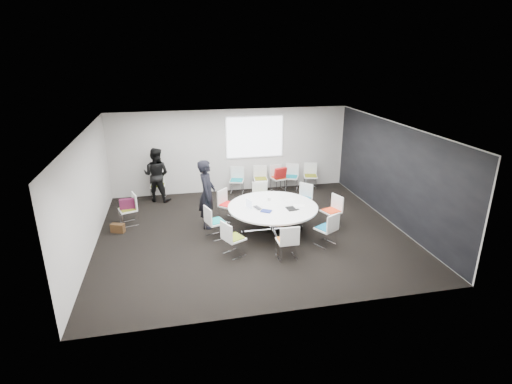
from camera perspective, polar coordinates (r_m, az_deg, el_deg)
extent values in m
cube|color=black|center=(10.80, -0.60, -5.88)|extent=(8.00, 7.00, 0.04)
cube|color=white|center=(9.90, -0.66, 9.10)|extent=(8.00, 7.00, 0.04)
cube|color=#B2ADA8|center=(13.60, -3.55, 5.89)|extent=(8.00, 0.04, 2.80)
cube|color=#B2ADA8|center=(7.11, 4.98, -7.56)|extent=(8.00, 0.04, 2.80)
cube|color=#B2ADA8|center=(10.31, -23.12, -0.28)|extent=(0.04, 7.00, 2.80)
cube|color=#B2ADA8|center=(11.69, 19.09, 2.50)|extent=(0.04, 7.00, 2.80)
cube|color=black|center=(11.68, 18.96, 2.49)|extent=(0.01, 6.94, 2.74)
cube|color=silver|center=(10.85, 2.36, -5.42)|extent=(0.90, 0.90, 0.08)
cylinder|color=silver|center=(10.72, 2.39, -3.84)|extent=(0.10, 0.10, 0.65)
cylinder|color=white|center=(10.58, 2.41, -2.13)|extent=(2.38, 2.38, 0.04)
cube|color=white|center=(13.58, -0.19, 7.85)|extent=(1.90, 0.03, 1.35)
cube|color=silver|center=(11.25, 10.59, -3.86)|extent=(0.53, 0.53, 0.42)
cube|color=white|center=(11.16, 10.66, -2.77)|extent=(0.57, 0.58, 0.04)
cube|color=red|center=(11.15, 10.67, -2.63)|extent=(0.49, 0.50, 0.03)
cube|color=white|center=(11.21, 11.54, -1.47)|extent=(0.19, 0.45, 0.42)
cube|color=silver|center=(12.03, 6.57, -2.04)|extent=(0.59, 0.59, 0.42)
cube|color=white|center=(11.95, 6.62, -1.02)|extent=(0.63, 0.64, 0.04)
cube|color=#0B5B7F|center=(11.94, 6.62, -0.88)|extent=(0.55, 0.55, 0.03)
cube|color=white|center=(12.04, 7.19, 0.29)|extent=(0.32, 0.38, 0.42)
cube|color=silver|center=(12.07, 0.63, -1.84)|extent=(0.47, 0.47, 0.42)
cube|color=white|center=(11.98, 0.63, -0.82)|extent=(0.51, 0.50, 0.04)
cube|color=#5D7217|center=(11.97, 0.63, -0.68)|extent=(0.45, 0.43, 0.03)
cube|color=white|center=(12.10, 0.54, 0.55)|extent=(0.46, 0.09, 0.42)
cube|color=silver|center=(11.52, -3.93, -2.97)|extent=(0.59, 0.59, 0.42)
cube|color=white|center=(11.43, -3.96, -1.91)|extent=(0.64, 0.64, 0.04)
cube|color=red|center=(11.42, -3.96, -1.77)|extent=(0.55, 0.55, 0.03)
cube|color=white|center=(11.46, -4.84, -0.64)|extent=(0.34, 0.36, 0.42)
cube|color=silver|center=(10.48, -5.74, -5.43)|extent=(0.53, 0.53, 0.42)
cube|color=white|center=(10.38, -5.79, -4.29)|extent=(0.57, 0.58, 0.04)
cube|color=#0C8885|center=(10.37, -5.79, -4.13)|extent=(0.49, 0.50, 0.03)
cube|color=white|center=(10.21, -6.90, -3.34)|extent=(0.18, 0.45, 0.42)
cube|color=silver|center=(9.59, -3.16, -7.86)|extent=(0.56, 0.56, 0.42)
cube|color=white|center=(9.49, -3.18, -6.63)|extent=(0.60, 0.61, 0.04)
cube|color=olive|center=(9.47, -3.18, -6.47)|extent=(0.52, 0.53, 0.03)
cube|color=white|center=(9.28, -4.27, -5.71)|extent=(0.24, 0.43, 0.42)
cube|color=silver|center=(9.48, 4.41, -8.24)|extent=(0.43, 0.43, 0.42)
cube|color=white|center=(9.38, 4.44, -7.00)|extent=(0.47, 0.45, 0.04)
cube|color=orange|center=(9.36, 4.45, -6.84)|extent=(0.41, 0.39, 0.03)
cube|color=white|center=(9.10, 4.87, -6.29)|extent=(0.46, 0.04, 0.42)
cube|color=silver|center=(10.21, 9.87, -6.35)|extent=(0.57, 0.57, 0.42)
cube|color=white|center=(10.11, 9.95, -5.18)|extent=(0.62, 0.61, 0.04)
cube|color=#0A5E88|center=(10.10, 9.96, -5.03)|extent=(0.53, 0.53, 0.03)
cube|color=white|center=(9.90, 10.96, -4.35)|extent=(0.42, 0.25, 0.42)
cube|color=silver|center=(13.60, -2.76, 0.67)|extent=(0.52, 0.52, 0.42)
cube|color=white|center=(13.53, -2.78, 1.59)|extent=(0.56, 0.55, 0.04)
cube|color=#0C7F88|center=(13.52, -2.78, 1.72)|extent=(0.49, 0.48, 0.03)
cube|color=white|center=(13.65, -2.69, 2.79)|extent=(0.45, 0.16, 0.42)
cube|color=silver|center=(13.73, 0.66, 0.89)|extent=(0.46, 0.46, 0.42)
cube|color=white|center=(13.66, 0.67, 1.81)|extent=(0.50, 0.49, 0.04)
cube|color=#6C6C14|center=(13.65, 0.67, 1.93)|extent=(0.44, 0.42, 0.03)
cube|color=white|center=(13.79, 0.58, 2.98)|extent=(0.46, 0.09, 0.42)
cube|color=silver|center=(13.88, 3.25, 1.06)|extent=(0.52, 0.52, 0.42)
cube|color=white|center=(13.81, 3.27, 1.97)|extent=(0.56, 0.55, 0.04)
cube|color=red|center=(13.80, 3.27, 2.09)|extent=(0.49, 0.47, 0.03)
cube|color=white|center=(13.91, 2.85, 3.11)|extent=(0.45, 0.16, 0.42)
cube|color=silver|center=(14.01, 5.03, 1.21)|extent=(0.55, 0.55, 0.42)
cube|color=white|center=(13.94, 5.06, 2.10)|extent=(0.60, 0.59, 0.04)
cube|color=#0A7484|center=(13.93, 5.06, 2.22)|extent=(0.52, 0.51, 0.03)
cube|color=white|center=(14.08, 5.19, 3.25)|extent=(0.43, 0.22, 0.42)
cube|color=silver|center=(14.18, 7.76, 1.33)|extent=(0.51, 0.51, 0.42)
cube|color=white|center=(14.11, 7.81, 2.21)|extent=(0.55, 0.54, 0.04)
cube|color=olive|center=(14.11, 7.81, 2.33)|extent=(0.48, 0.47, 0.03)
cube|color=white|center=(14.25, 7.78, 3.35)|extent=(0.45, 0.15, 0.42)
cube|color=silver|center=(11.74, -17.73, -3.47)|extent=(0.53, 0.53, 0.42)
cube|color=white|center=(11.65, -17.85, -2.43)|extent=(0.56, 0.58, 0.04)
cube|color=olive|center=(11.64, -17.87, -2.30)|extent=(0.49, 0.50, 0.03)
cube|color=white|center=(11.61, -16.97, -1.19)|extent=(0.18, 0.45, 0.42)
cube|color=silver|center=(13.47, -13.80, -0.09)|extent=(0.46, 0.46, 0.42)
cube|color=white|center=(13.39, -13.88, 0.83)|extent=(0.50, 0.48, 0.04)
cube|color=olive|center=(13.38, -13.89, 0.96)|extent=(0.43, 0.41, 0.03)
cube|color=white|center=(13.52, -13.86, 2.04)|extent=(0.46, 0.08, 0.42)
imported|color=black|center=(10.88, -7.02, -0.29)|extent=(0.60, 0.78, 1.90)
imported|color=black|center=(13.12, -14.05, 2.42)|extent=(1.04, 0.93, 1.75)
imported|color=#333338|center=(10.44, 0.44, -2.24)|extent=(0.28, 0.34, 0.02)
cube|color=silver|center=(10.38, -1.02, -1.68)|extent=(0.11, 0.29, 0.22)
cube|color=black|center=(10.41, 5.04, -2.38)|extent=(0.24, 0.32, 0.02)
cube|color=navy|center=(10.22, 1.47, -2.73)|extent=(0.33, 0.31, 0.03)
cube|color=silver|center=(11.04, 4.81, -1.12)|extent=(0.34, 0.28, 0.00)
cube|color=white|center=(10.66, 6.17, -1.94)|extent=(0.35, 0.30, 0.00)
cylinder|color=white|center=(10.94, 1.87, -1.01)|extent=(0.08, 0.08, 0.09)
cube|color=black|center=(10.39, 5.84, -2.51)|extent=(0.16, 0.11, 0.01)
cube|color=#501530|center=(11.59, -17.94, -1.61)|extent=(0.41, 0.18, 0.28)
cube|color=#3C2613|center=(11.37, -19.14, -4.89)|extent=(0.39, 0.27, 0.24)
cube|color=#A81514|center=(13.54, 3.52, 2.75)|extent=(0.47, 0.28, 0.36)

